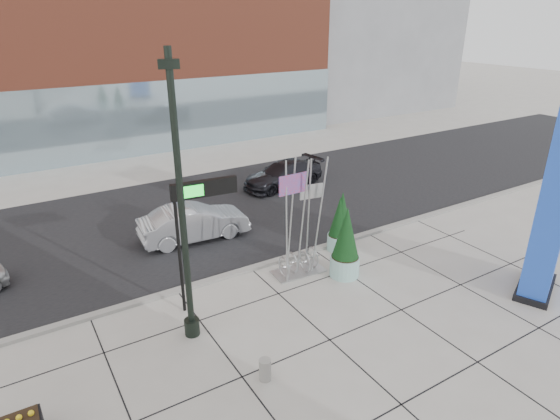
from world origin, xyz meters
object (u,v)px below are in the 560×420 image
lamp_post (184,233)px  public_art_sculpture (299,244)px  blue_pylon (560,187)px  overhead_street_sign (198,200)px  car_silver_mid (194,223)px  concrete_bollard (265,370)px

lamp_post → public_art_sculpture: bearing=16.2°
blue_pylon → overhead_street_sign: 11.76m
lamp_post → car_silver_mid: 7.25m
car_silver_mid → blue_pylon: bearing=-135.8°
blue_pylon → overhead_street_sign: bearing=128.8°
overhead_street_sign → car_silver_mid: overhead_street_sign is taller
public_art_sculpture → car_silver_mid: public_art_sculpture is taller
lamp_post → public_art_sculpture: lamp_post is taller
concrete_bollard → lamp_post: bearing=108.3°
lamp_post → concrete_bollard: bearing=-71.7°
concrete_bollard → car_silver_mid: bearing=79.7°
blue_pylon → lamp_post: 12.16m
public_art_sculpture → concrete_bollard: (-3.96, -4.29, -0.87)m
concrete_bollard → overhead_street_sign: bearing=89.1°
public_art_sculpture → concrete_bollard: public_art_sculpture is taller
overhead_street_sign → car_silver_mid: (1.59, 4.88, -3.05)m
blue_pylon → overhead_street_sign: (-10.44, 5.41, -0.10)m
lamp_post → concrete_bollard: 4.36m
concrete_bollard → car_silver_mid: 9.23m
blue_pylon → concrete_bollard: bearing=149.6°
public_art_sculpture → overhead_street_sign: bearing=-175.1°
overhead_street_sign → blue_pylon: bearing=-21.3°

